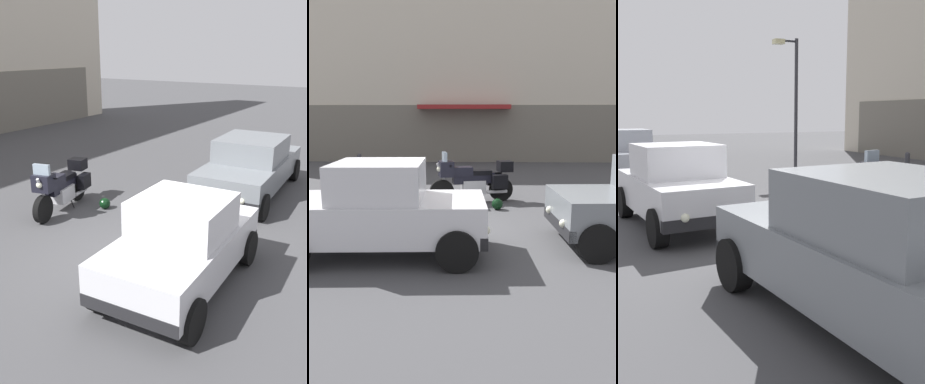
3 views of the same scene
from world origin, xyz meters
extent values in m
plane|color=#424244|center=(0.00, 0.00, 0.00)|extent=(80.00, 80.00, 0.00)
cylinder|color=black|center=(0.15, 3.17, 0.32)|extent=(0.65, 0.29, 0.64)
cylinder|color=#B7B7BC|center=(0.17, 3.17, 0.75)|extent=(0.33, 0.14, 0.68)
cube|color=#B7B7BC|center=(0.98, 3.37, 0.42)|extent=(0.68, 0.53, 0.36)
cube|color=black|center=(0.98, 3.37, 0.66)|extent=(1.13, 0.53, 0.28)
cube|color=black|center=(0.69, 3.30, 0.84)|extent=(0.59, 0.45, 0.24)
cube|color=black|center=(1.17, 3.42, 0.80)|extent=(0.61, 0.42, 0.12)
cube|color=black|center=(0.27, 3.20, 0.92)|extent=(0.45, 0.51, 0.40)
cube|color=#8C9EAD|center=(0.23, 3.19, 1.22)|extent=(0.17, 0.41, 0.28)
sphere|color=#EAEACC|center=(0.09, 3.16, 0.92)|extent=(0.14, 0.14, 0.14)
cylinder|color=black|center=(0.35, 3.22, 1.02)|extent=(0.18, 0.61, 0.04)
cylinder|color=#B7B7BC|center=(1.61, 3.31, 0.30)|extent=(0.56, 0.22, 0.09)
cube|color=black|center=(1.68, 3.25, 0.58)|extent=(0.44, 0.29, 0.36)
cylinder|color=black|center=(1.17, 3.23, 0.15)|extent=(0.05, 0.13, 0.29)
sphere|color=black|center=(1.58, 2.52, 0.14)|extent=(0.28, 0.28, 0.28)
cube|color=#9EA3AD|center=(-7.20, -0.79, 0.66)|extent=(3.82, 1.69, 0.68)
cube|color=#9EA3AD|center=(-7.05, -0.79, 1.32)|extent=(1.62, 1.53, 0.64)
cube|color=#8C9EAD|center=(-7.80, -0.80, 1.32)|extent=(0.08, 1.39, 0.54)
cube|color=#8C9EAD|center=(-6.30, -0.78, 1.32)|extent=(0.08, 1.39, 0.51)
cube|color=black|center=(-5.35, -0.77, 0.42)|extent=(0.14, 1.64, 0.20)
cylinder|color=black|center=(-8.66, -0.03, 0.32)|extent=(0.64, 0.23, 0.64)
cylinder|color=black|center=(-5.76, 0.01, 0.32)|extent=(0.64, 0.23, 0.64)
sphere|color=silver|center=(-9.11, -0.37, 0.54)|extent=(0.14, 0.14, 0.14)
cube|color=slate|center=(4.71, -0.09, 0.64)|extent=(4.59, 1.99, 0.64)
cube|color=slate|center=(4.66, -0.10, 1.26)|extent=(1.98, 1.72, 0.60)
cube|color=#8C9EAD|center=(3.76, -0.14, 1.26)|extent=(0.14, 1.50, 0.51)
cube|color=black|center=(2.51, -0.21, 0.42)|extent=(0.21, 1.76, 0.20)
cylinder|color=black|center=(2.96, -1.03, 0.32)|extent=(0.65, 0.25, 0.64)
cylinder|color=black|center=(2.87, 0.65, 0.32)|extent=(0.65, 0.25, 0.64)
sphere|color=silver|center=(2.49, -0.70, 0.54)|extent=(0.14, 0.14, 0.14)
sphere|color=silver|center=(2.44, 0.27, 0.54)|extent=(0.14, 0.14, 0.14)
cube|color=silver|center=(-0.52, -0.79, 0.64)|extent=(3.47, 1.73, 0.64)
cube|color=silver|center=(-0.52, -0.79, 1.26)|extent=(1.47, 1.50, 0.60)
cube|color=#8C9EAD|center=(0.13, -0.76, 1.26)|extent=(0.13, 1.33, 0.51)
cube|color=#8C9EAD|center=(-1.17, -0.82, 1.26)|extent=(0.13, 1.33, 0.48)
cube|color=black|center=(1.13, -0.71, 0.42)|extent=(0.20, 1.56, 0.20)
cube|color=black|center=(-2.16, -0.87, 0.42)|extent=(0.20, 1.56, 0.20)
cylinder|color=black|center=(0.70, 0.01, 0.32)|extent=(0.65, 0.25, 0.64)
cylinder|color=black|center=(0.77, -1.47, 0.32)|extent=(0.65, 0.25, 0.64)
cylinder|color=black|center=(-1.80, -0.11, 0.32)|extent=(0.65, 0.25, 0.64)
cylinder|color=black|center=(-1.73, -1.59, 0.32)|extent=(0.65, 0.25, 0.64)
sphere|color=silver|center=(1.16, -0.28, 0.54)|extent=(0.14, 0.14, 0.14)
sphere|color=silver|center=(1.20, -1.14, 0.54)|extent=(0.14, 0.14, 0.14)
cylinder|color=#2D2D33|center=(-6.39, 5.06, 2.35)|extent=(0.12, 0.12, 4.69)
cylinder|color=#2D2D33|center=(-6.39, 4.71, 4.59)|extent=(0.08, 0.70, 0.08)
cube|color=beige|center=(-6.39, 4.36, 4.54)|extent=(0.28, 0.36, 0.16)
cylinder|color=#333338|center=(-3.26, 7.43, 0.42)|extent=(0.16, 0.16, 0.83)
sphere|color=#333338|center=(-3.26, 7.43, 0.83)|extent=(0.16, 0.16, 0.16)
camera|label=1|loc=(-6.04, -3.70, 3.79)|focal=39.09mm
camera|label=2|loc=(1.03, -7.04, 2.28)|focal=37.07mm
camera|label=3|loc=(7.86, -2.95, 2.10)|focal=42.46mm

